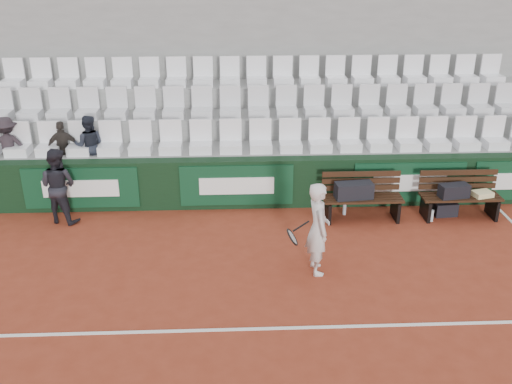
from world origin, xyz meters
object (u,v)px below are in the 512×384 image
bench_left (362,208)px  water_bottle_near (344,209)px  sports_bag_left (354,190)px  spectator_c (87,123)px  sports_bag_right (454,191)px  ball_kid (58,186)px  tennis_player (318,229)px  sports_bag_ground (445,209)px  bench_right (459,207)px  spectator_a (5,125)px  spectator_b (60,126)px  water_bottle_far (432,216)px

bench_left → water_bottle_near: bearing=144.4°
bench_left → sports_bag_left: sports_bag_left is taller
spectator_c → sports_bag_right: bearing=167.6°
ball_kid → bench_left: bearing=-161.9°
water_bottle_near → tennis_player: tennis_player is taller
sports_bag_left → sports_bag_right: 1.89m
sports_bag_ground → ball_kid: 7.36m
bench_left → sports_bag_right: size_ratio=2.74×
sports_bag_left → sports_bag_right: bearing=-1.4°
spectator_c → ball_kid: bearing=66.4°
bench_right → sports_bag_right: size_ratio=2.74×
spectator_a → spectator_b: (1.07, 0.00, -0.05)m
sports_bag_ground → water_bottle_near: 1.94m
tennis_player → spectator_a: spectator_a is taller
bench_left → water_bottle_near: size_ratio=6.19×
sports_bag_right → spectator_b: (-7.51, 1.24, 0.98)m
sports_bag_left → spectator_a: size_ratio=0.58×
sports_bag_ground → spectator_a: bearing=172.7°
sports_bag_ground → ball_kid: ball_kid is taller
bench_left → sports_bag_ground: size_ratio=3.42×
bench_left → sports_bag_ground: 1.66m
spectator_a → spectator_c: (1.59, 0.00, 0.01)m
water_bottle_far → bench_left: bearing=173.2°
spectator_b → tennis_player: bearing=138.7°
spectator_c → spectator_a: bearing=-2.3°
bench_right → sports_bag_ground: 0.27m
sports_bag_left → water_bottle_near: (-0.11, 0.21, -0.48)m
sports_bag_left → sports_bag_ground: sports_bag_left is taller
bench_left → water_bottle_far: bench_left is taller
sports_bag_left → spectator_c: 5.34m
sports_bag_ground → spectator_a: size_ratio=0.36×
sports_bag_ground → water_bottle_far: sports_bag_ground is taller
sports_bag_ground → spectator_c: bearing=171.1°
sports_bag_ground → spectator_b: size_ratio=0.40×
bench_left → sports_bag_left: 0.42m
water_bottle_near → spectator_a: (-6.58, 0.98, 1.48)m
sports_bag_left → tennis_player: 2.06m
water_bottle_near → ball_kid: ball_kid is taller
sports_bag_right → spectator_c: 7.18m
bench_left → sports_bag_ground: bench_left is taller
bench_right → sports_bag_left: sports_bag_left is taller
sports_bag_right → ball_kid: bearing=178.3°
spectator_b → water_bottle_far: bearing=160.9°
bench_left → water_bottle_far: (1.31, -0.16, -0.11)m
sports_bag_right → spectator_c: spectator_c is taller
water_bottle_far → spectator_b: 7.38m
bench_right → spectator_a: (-8.75, 1.20, 1.38)m
sports_bag_left → spectator_a: 6.87m
water_bottle_far → ball_kid: bearing=177.3°
bench_left → spectator_c: (-5.28, 1.19, 1.38)m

